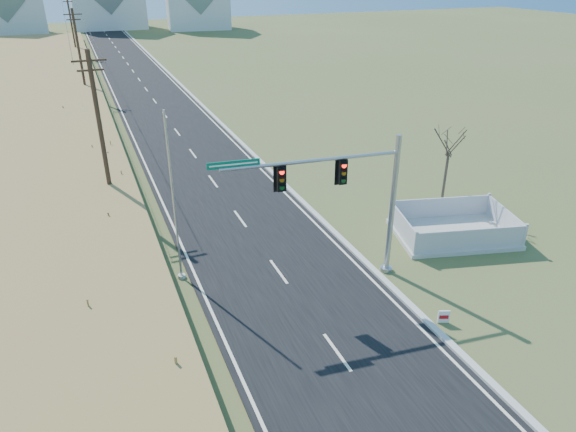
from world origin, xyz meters
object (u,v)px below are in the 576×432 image
(traffic_signal_mast, at_px, (355,195))
(bare_tree, at_px, (450,140))
(fence_enclosure, at_px, (453,231))
(flagpole, at_px, (175,217))
(open_sign, at_px, (444,317))

(traffic_signal_mast, distance_m, bare_tree, 9.60)
(fence_enclosure, distance_m, bare_tree, 5.20)
(fence_enclosure, bearing_deg, flagpole, -171.56)
(traffic_signal_mast, xyz_separation_m, fence_enclosure, (6.94, 1.43, -3.86))
(open_sign, height_order, flagpole, flagpole)
(traffic_signal_mast, distance_m, flagpole, 7.85)
(traffic_signal_mast, height_order, flagpole, flagpole)
(open_sign, bearing_deg, bare_tree, 74.54)
(fence_enclosure, distance_m, flagpole, 14.54)
(fence_enclosure, relative_size, open_sign, 11.81)
(traffic_signal_mast, bearing_deg, open_sign, -61.62)
(traffic_signal_mast, bearing_deg, fence_enclosure, 17.71)
(traffic_signal_mast, relative_size, bare_tree, 1.59)
(fence_enclosure, height_order, open_sign, fence_enclosure)
(fence_enclosure, height_order, bare_tree, bare_tree)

